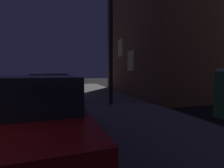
{
  "coord_description": "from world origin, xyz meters",
  "views": [
    {
      "loc": [
        3.4,
        -1.57,
        1.5
      ],
      "look_at": [
        4.15,
        0.92,
        1.31
      ],
      "focal_mm": 26.42,
      "sensor_mm": 36.0,
      "label": 1
    }
  ],
  "objects_px": {
    "car_red": "(33,114)",
    "car_blue": "(56,81)",
    "car_silver": "(52,87)",
    "street_lamp": "(111,24)"
  },
  "relations": [
    {
      "from": "car_red",
      "to": "car_blue",
      "type": "distance_m",
      "value": 12.61
    },
    {
      "from": "car_silver",
      "to": "street_lamp",
      "type": "height_order",
      "value": "street_lamp"
    },
    {
      "from": "street_lamp",
      "to": "car_silver",
      "type": "bearing_deg",
      "value": 133.74
    },
    {
      "from": "car_silver",
      "to": "car_blue",
      "type": "relative_size",
      "value": 1.02
    },
    {
      "from": "car_blue",
      "to": "street_lamp",
      "type": "height_order",
      "value": "street_lamp"
    },
    {
      "from": "car_red",
      "to": "car_silver",
      "type": "height_order",
      "value": "same"
    },
    {
      "from": "car_silver",
      "to": "street_lamp",
      "type": "bearing_deg",
      "value": -46.26
    },
    {
      "from": "car_silver",
      "to": "street_lamp",
      "type": "relative_size",
      "value": 0.89
    },
    {
      "from": "car_red",
      "to": "car_blue",
      "type": "xyz_separation_m",
      "value": [
        -0.0,
        12.61,
        0.01
      ]
    },
    {
      "from": "car_red",
      "to": "car_blue",
      "type": "height_order",
      "value": "same"
    }
  ]
}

